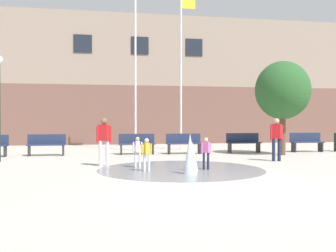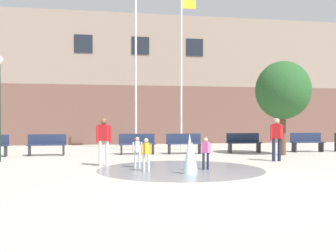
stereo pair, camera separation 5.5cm
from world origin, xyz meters
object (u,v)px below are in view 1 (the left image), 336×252
Objects in this scene: street_tree_near_building at (283,91)px; park_bench_near_trashcan at (243,142)px; flagpole_right at (182,66)px; flagpole_left at (136,58)px; child_in_fountain at (138,150)px; park_bench_left_of_flagpoles at (46,144)px; adult_near_bench at (276,136)px; adult_watching at (104,138)px; park_bench_far_right at (307,142)px; child_with_pink_shirt at (147,152)px; child_running at (206,151)px; park_bench_under_left_flagpole at (137,144)px; park_bench_center at (184,143)px.

park_bench_near_trashcan is at bearing 129.35° from street_tree_near_building.
flagpole_left is at bearing -180.00° from flagpole_right.
flagpole_left reaches higher than child_in_fountain.
flagpole_right reaches higher than child_in_fountain.
adult_near_bench is (8.67, -3.88, 0.45)m from park_bench_left_of_flagpoles.
adult_watching is 0.20× the size of flagpole_right.
park_bench_far_right is 9.87m from child_in_fountain.
child_with_pink_shirt is at bearing -109.31° from flagpole_right.
child_running reaches higher than park_bench_far_right.
child_running is at bearing -139.38° from park_bench_far_right.
child_with_pink_shirt is 8.15m from street_tree_near_building.
child_in_fountain is at bearing -138.28° from park_bench_near_trashcan.
park_bench_under_left_flagpole is 5.07m from flagpole_right.
park_bench_far_right is (12.03, -0.14, 0.00)m from park_bench_left_of_flagpoles.
flagpole_right is (-5.64, 2.29, 3.80)m from park_bench_far_right.
child_running is 6.71m from street_tree_near_building.
child_running is (-3.25, -1.93, -0.35)m from adult_near_bench.
park_bench_under_left_flagpole and park_bench_center have the same top height.
park_bench_near_trashcan and park_bench_far_right have the same top height.
flagpole_left is at bearing -12.53° from adult_near_bench.
flagpole_left is at bearing 173.51° from child_in_fountain.
park_bench_under_left_flagpole is 5.00m from park_bench_near_trashcan.
park_bench_center is at bearing -99.61° from flagpole_right.
child_in_fountain is 8.54m from flagpole_right.
park_bench_far_right is at bearing -0.66° from park_bench_left_of_flagpoles.
flagpole_left is (4.06, 2.16, 4.14)m from park_bench_left_of_flagpoles.
adult_near_bench is (-3.36, -3.74, 0.45)m from park_bench_far_right.
child_running is at bearing -120.97° from park_bench_near_trashcan.
adult_near_bench is (4.80, -3.82, 0.45)m from park_bench_under_left_flagpole.
park_bench_left_of_flagpoles is at bearing 149.06° from adult_watching.
child_with_pink_shirt is (-5.30, -5.84, 0.10)m from park_bench_near_trashcan.
child_in_fountain is at bearing -153.06° from street_tree_near_building.
child_in_fountain is (-8.63, -4.79, 0.10)m from park_bench_far_right.
child_with_pink_shirt is 0.62× the size of adult_near_bench.
street_tree_near_building is at bearing -31.48° from flagpole_left.
park_bench_near_trashcan is at bearing 178.44° from park_bench_far_right.
flagpole_right is at bearing 135.07° from street_tree_near_building.
park_bench_left_of_flagpoles and park_bench_under_left_flagpole have the same top height.
flagpole_left is at bearing 85.17° from park_bench_under_left_flagpole.
park_bench_center is 4.46m from flagpole_right.
child_with_pink_shirt is (-0.30, -5.82, 0.10)m from park_bench_under_left_flagpole.
street_tree_near_building is (10.09, -1.53, 2.33)m from park_bench_left_of_flagpoles.
flagpole_left is (0.66, 7.09, 4.04)m from child_in_fountain.
park_bench_far_right is at bearing 84.29° from child_running.
flagpole_right reaches higher than child_running.
flagpole_right is (4.04, 6.49, 3.34)m from adult_watching.
adult_watching is (-6.52, -4.28, 0.45)m from park_bench_near_trashcan.
child_with_pink_shirt is at bearing -93.49° from flagpole_left.
child_in_fountain is (-2.02, 0.88, 0.00)m from child_running.
park_bench_under_left_flagpole is at bearing 173.28° from child_in_fountain.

